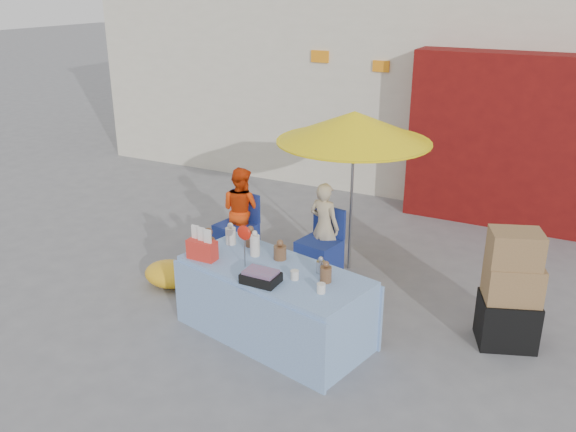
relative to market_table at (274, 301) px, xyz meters
The scene contains 10 objects.
ground 0.71m from the market_table, 147.37° to the left, with size 80.00×80.00×0.00m, color slate.
backdrop 8.28m from the market_table, 89.81° to the left, with size 14.00×8.00×7.80m.
market_table is the anchor object (origin of this frame).
chair_left 2.16m from the market_table, 132.19° to the left, with size 0.56×0.55×0.85m.
chair_right 1.61m from the market_table, 97.00° to the left, with size 0.56×0.55×0.85m.
vendor_orange 2.27m from the market_table, 129.95° to the left, with size 0.59×0.46×1.21m, color #E33D0B.
vendor_beige 1.75m from the market_table, 96.56° to the left, with size 0.43×0.28×1.18m, color #CBB68F.
umbrella 2.40m from the market_table, 86.92° to the left, with size 1.90×1.90×2.09m.
box_stack 2.42m from the market_table, 23.61° to the left, with size 0.70×0.64×1.26m.
tarp_bundle 1.77m from the market_table, 166.01° to the left, with size 0.67×0.53×0.30m, color yellow.
Camera 1 is at (3.21, -5.26, 3.54)m, focal length 38.00 mm.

